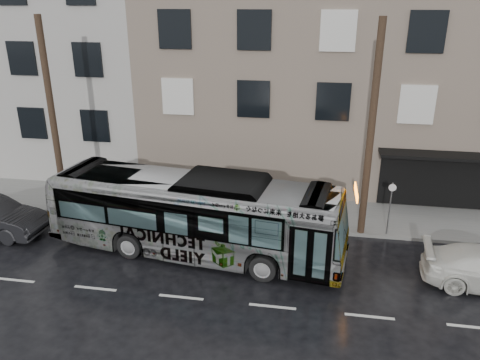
% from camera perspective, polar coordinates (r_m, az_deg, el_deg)
% --- Properties ---
extents(ground, '(120.00, 120.00, 0.00)m').
position_cam_1_polar(ground, '(18.97, -5.03, -9.75)').
color(ground, black).
rests_on(ground, ground).
extents(sidewalk, '(90.00, 3.60, 0.15)m').
position_cam_1_polar(sidewalk, '(23.16, -2.04, -3.46)').
color(sidewalk, gray).
rests_on(sidewalk, ground).
extents(building_taupe, '(20.00, 12.00, 11.00)m').
position_cam_1_polar(building_taupe, '(28.73, 11.12, 12.34)').
color(building_taupe, gray).
rests_on(building_taupe, ground).
extents(utility_pole_front, '(0.30, 0.30, 9.00)m').
position_cam_1_polar(utility_pole_front, '(19.79, 15.67, 5.53)').
color(utility_pole_front, '#412F20').
rests_on(utility_pole_front, sidewalk).
extents(utility_pole_rear, '(0.30, 0.30, 9.00)m').
position_cam_1_polar(utility_pole_rear, '(22.95, -21.86, 6.89)').
color(utility_pole_rear, '#412F20').
rests_on(utility_pole_rear, sidewalk).
extents(sign_post, '(0.06, 0.06, 2.40)m').
position_cam_1_polar(sign_post, '(21.02, 17.77, -3.37)').
color(sign_post, slate).
rests_on(sign_post, sidewalk).
extents(bus, '(12.33, 4.45, 3.36)m').
position_cam_1_polar(bus, '(18.82, -5.57, -4.22)').
color(bus, '#B2B2B2').
rests_on(bus, ground).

